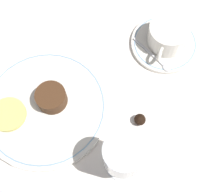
# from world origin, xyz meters

# --- Properties ---
(ground_plane) EXTENTS (3.00, 3.00, 0.00)m
(ground_plane) POSITION_xyz_m (0.00, 0.00, 0.00)
(ground_plane) COLOR white
(dinner_plate) EXTENTS (0.28, 0.28, 0.01)m
(dinner_plate) POSITION_xyz_m (0.02, -0.01, 0.01)
(dinner_plate) COLOR white
(dinner_plate) RESTS_ON ground_plane
(saucer) EXTENTS (0.16, 0.16, 0.01)m
(saucer) POSITION_xyz_m (-0.24, 0.18, 0.01)
(saucer) COLOR white
(saucer) RESTS_ON ground_plane
(coffee_cup) EXTENTS (0.12, 0.09, 0.06)m
(coffee_cup) POSITION_xyz_m (-0.24, 0.18, 0.04)
(coffee_cup) COLOR white
(coffee_cup) RESTS_ON saucer
(spoon) EXTENTS (0.06, 0.11, 0.00)m
(spoon) POSITION_xyz_m (-0.19, 0.17, 0.01)
(spoon) COLOR silver
(spoon) RESTS_ON saucer
(wine_glass) EXTENTS (0.07, 0.07, 0.13)m
(wine_glass) POSITION_xyz_m (0.07, 0.19, 0.09)
(wine_glass) COLOR silver
(wine_glass) RESTS_ON ground_plane
(dessert_cake) EXTENTS (0.07, 0.07, 0.04)m
(dessert_cake) POSITION_xyz_m (0.00, -0.00, 0.03)
(dessert_cake) COLOR #4C2D19
(dessert_cake) RESTS_ON dinner_plate
(pineapple_slice) EXTENTS (0.08, 0.08, 0.01)m
(pineapple_slice) POSITION_xyz_m (0.07, -0.07, 0.02)
(pineapple_slice) COLOR #EFE075
(pineapple_slice) RESTS_ON dinner_plate
(chocolate_truffle) EXTENTS (0.03, 0.03, 0.03)m
(chocolate_truffle) POSITION_xyz_m (-0.04, 0.19, 0.01)
(chocolate_truffle) COLOR black
(chocolate_truffle) RESTS_ON ground_plane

